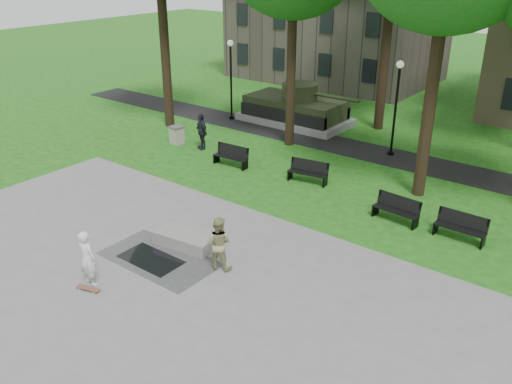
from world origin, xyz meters
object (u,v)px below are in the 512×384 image
at_px(concrete_block, 185,239).
at_px(skateboarder, 87,258).
at_px(trash_bin, 177,135).
at_px(park_bench_0, 232,155).
at_px(friend_watching, 219,243).

relative_size(concrete_block, skateboarder, 1.20).
height_order(concrete_block, trash_bin, trash_bin).
height_order(skateboarder, park_bench_0, skateboarder).
height_order(concrete_block, skateboarder, skateboarder).
relative_size(skateboarder, park_bench_0, 1.00).
bearing_deg(park_bench_0, concrete_block, -65.36).
bearing_deg(concrete_block, skateboarder, -100.14).
height_order(friend_watching, park_bench_0, friend_watching).
bearing_deg(trash_bin, concrete_block, -43.39).
relative_size(skateboarder, trash_bin, 1.91).
height_order(park_bench_0, trash_bin, park_bench_0).
bearing_deg(friend_watching, concrete_block, -29.18).
distance_m(skateboarder, park_bench_0, 10.91).
bearing_deg(concrete_block, friend_watching, -11.68).
relative_size(park_bench_0, trash_bin, 1.90).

